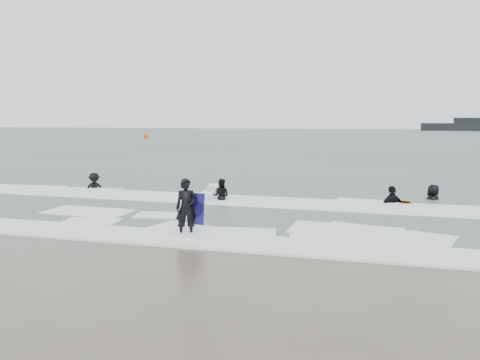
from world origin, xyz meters
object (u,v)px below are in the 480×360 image
(surfer_right_far, at_px, (433,200))
(buoy, at_px, (146,136))
(surfer_wading, at_px, (221,201))
(vessel_horizon, at_px, (473,126))
(surfer_breaker, at_px, (95,190))
(surfer_right_near, at_px, (392,205))
(surfer_centre, at_px, (187,237))

(surfer_right_far, height_order, buoy, buoy)
(surfer_wading, xyz_separation_m, surfer_right_far, (8.93, 2.77, 0.00))
(buoy, height_order, vessel_horizon, vessel_horizon)
(surfer_wading, relative_size, surfer_right_far, 0.83)
(surfer_breaker, relative_size, vessel_horizon, 0.06)
(surfer_wading, bearing_deg, buoy, -63.16)
(surfer_right_near, relative_size, vessel_horizon, 0.07)
(surfer_right_near, xyz_separation_m, surfer_right_far, (1.77, 1.69, 0.00))
(surfer_right_far, xyz_separation_m, buoy, (-43.72, 57.29, 0.42))
(surfer_centre, relative_size, surfer_right_near, 0.92)
(surfer_centre, height_order, buoy, buoy)
(surfer_breaker, bearing_deg, buoy, 79.25)
(surfer_right_far, bearing_deg, surfer_right_near, -7.34)
(surfer_wading, bearing_deg, vessel_horizon, -107.31)
(surfer_wading, xyz_separation_m, buoy, (-34.80, 60.07, 0.42))
(surfer_wading, height_order, buoy, buoy)
(surfer_wading, distance_m, surfer_right_far, 9.35)
(surfer_right_far, relative_size, vessel_horizon, 0.06)
(surfer_centre, relative_size, buoy, 1.10)
(surfer_right_far, relative_size, buoy, 1.13)
(surfer_centre, distance_m, surfer_wading, 6.26)
(surfer_centre, xyz_separation_m, surfer_right_far, (7.97, 8.96, 0.00))
(surfer_wading, height_order, surfer_right_near, surfer_right_near)
(surfer_wading, height_order, surfer_right_far, surfer_right_far)
(surfer_wading, bearing_deg, surfer_right_far, -165.98)
(surfer_centre, relative_size, surfer_right_far, 0.97)
(surfer_right_near, bearing_deg, vessel_horizon, -137.10)
(surfer_right_near, relative_size, buoy, 1.19)
(surfer_centre, bearing_deg, surfer_right_near, 22.82)
(surfer_wading, bearing_deg, surfer_breaker, -13.96)
(surfer_breaker, xyz_separation_m, surfer_right_far, (16.16, 1.41, 0.00))
(buoy, bearing_deg, surfer_right_near, -54.58)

